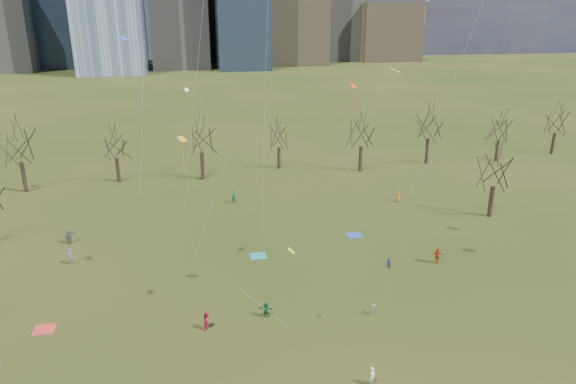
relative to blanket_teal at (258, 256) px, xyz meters
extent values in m
plane|color=black|center=(2.86, -13.04, -0.01)|extent=(500.00, 500.00, 0.00)
cube|color=slate|center=(72.86, 216.96, 28.98)|extent=(22.00, 22.00, 58.00)
cube|color=#726347|center=(7.86, 226.96, 23.98)|extent=(30.00, 30.00, 48.00)
cube|color=#726347|center=(97.86, 211.96, 13.98)|extent=(30.00, 28.00, 28.00)
cylinder|color=black|center=(-28.14, 25.96, 2.12)|extent=(0.55, 0.55, 4.28)
cylinder|color=black|center=(-16.14, 27.96, 1.79)|extent=(0.52, 0.52, 3.60)
cylinder|color=black|center=(-4.14, 26.96, 2.01)|extent=(0.54, 0.54, 4.05)
cylinder|color=black|center=(7.86, 29.96, 1.67)|extent=(0.51, 0.51, 3.38)
cylinder|color=black|center=(19.86, 25.96, 1.97)|extent=(0.54, 0.54, 3.96)
cylinder|color=black|center=(31.86, 27.96, 2.05)|extent=(0.54, 0.54, 4.14)
cylinder|color=black|center=(43.86, 26.96, 1.74)|extent=(0.52, 0.52, 3.51)
cylinder|color=black|center=(55.86, 28.96, 1.85)|extent=(0.53, 0.53, 3.74)
cylinder|color=black|center=(28.86, 4.96, 1.90)|extent=(0.53, 0.53, 3.83)
cube|color=teal|center=(0.00, 0.00, 0.00)|extent=(1.60, 1.50, 0.03)
cube|color=#2542B0|center=(11.21, 2.90, 0.00)|extent=(1.60, 1.50, 0.03)
cube|color=red|center=(-18.10, -9.18, 0.00)|extent=(1.60, 1.50, 0.03)
imported|color=white|center=(4.51, -20.29, 0.67)|extent=(0.59, 0.59, 1.38)
imported|color=#C71C40|center=(-5.70, -11.69, 0.75)|extent=(0.78, 0.88, 1.53)
imported|color=slate|center=(7.52, -12.38, 0.49)|extent=(0.38, 0.65, 1.00)
imported|color=#176A36|center=(-0.97, -10.94, 0.68)|extent=(1.36, 0.72, 1.40)
imported|color=#9C54A9|center=(-18.12, 1.99, 0.82)|extent=(0.44, 0.63, 1.67)
imported|color=#2633A7|center=(11.84, -5.10, 0.48)|extent=(0.45, 0.54, 0.98)
imported|color=#B62D1A|center=(16.85, -5.13, 0.81)|extent=(1.02, 0.55, 1.65)
imported|color=#5B5B5F|center=(-19.12, 7.07, 0.85)|extent=(1.42, 1.56, 1.74)
imported|color=orange|center=(20.16, 11.93, 0.68)|extent=(0.48, 0.70, 1.39)
imported|color=#197340|center=(-0.76, 15.84, 0.90)|extent=(0.68, 0.79, 1.84)
plane|color=#F2A914|center=(-6.67, -3.89, 13.28)|extent=(1.14, 1.12, 0.29)
cylinder|color=silver|center=(-4.96, -6.29, 7.33)|extent=(3.43, 4.82, 11.91)
cylinder|color=#F2A914|center=(-6.67, -3.89, 11.68)|extent=(0.04, 0.04, 2.70)
plane|color=yellow|center=(7.89, -12.77, 19.44)|extent=(1.00, 1.04, 0.31)
cylinder|color=silver|center=(7.60, -17.47, 10.41)|extent=(0.59, 9.43, 18.06)
cylinder|color=silver|center=(-5.13, 0.98, 17.22)|extent=(4.36, 9.04, 31.68)
cylinder|color=silver|center=(0.57, -1.92, 14.43)|extent=(0.03, 6.72, 26.09)
plane|color=blue|center=(-12.52, 18.03, 20.34)|extent=(1.16, 1.16, 0.41)
cylinder|color=silver|center=(-11.31, 16.50, 10.86)|extent=(2.44, 3.10, 18.96)
plane|color=#F23B14|center=(16.22, 20.09, 13.90)|extent=(1.14, 1.06, 0.51)
cylinder|color=silver|center=(13.65, 17.46, 7.64)|extent=(5.16, 5.29, 12.52)
cylinder|color=#F23B14|center=(16.22, 20.09, 12.13)|extent=(0.04, 0.04, 3.00)
plane|color=yellow|center=(0.19, -15.04, 7.69)|extent=(0.60, 0.68, 0.35)
cylinder|color=silver|center=(-1.90, -17.14, 4.54)|extent=(4.20, 4.23, 6.31)
cylinder|color=silver|center=(22.74, 7.38, 12.98)|extent=(3.64, 5.82, 23.19)
cylinder|color=#F65A83|center=(20.92, 10.27, 23.16)|extent=(0.04, 0.04, 2.40)
plane|color=white|center=(-5.79, 19.43, 14.11)|extent=(0.81, 0.73, 0.37)
cylinder|color=silver|center=(-4.97, 15.70, 7.75)|extent=(1.64, 7.48, 12.74)
camera|label=1|loc=(-6.53, -46.23, 23.12)|focal=32.00mm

